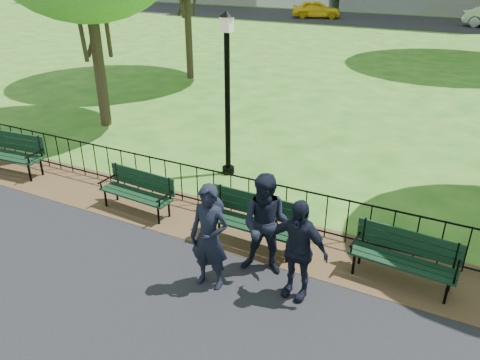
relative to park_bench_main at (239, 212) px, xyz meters
The scene contains 13 objects.
ground 1.36m from the park_bench_main, 71.96° to the right, with size 120.00×120.00×0.00m, color #245817.
dirt_strip 0.80m from the park_bench_main, 43.25° to the left, with size 60.00×1.60×0.01m, color #3D2D19.
far_street 33.86m from the park_bench_main, 89.37° to the left, with size 70.00×9.00×0.01m, color black.
iron_fence 0.94m from the park_bench_main, 66.30° to the left, with size 24.06×0.06×1.00m.
park_bench_main is the anchor object (origin of this frame).
park_bench_left_a 2.39m from the park_bench_main, behind, with size 1.66×0.60×0.93m.
park_bench_left_b 6.36m from the park_bench_main, behind, with size 1.93×0.75×1.07m.
park_bench_right_a 2.89m from the park_bench_main, ahead, with size 1.70×0.63×0.95m.
lamppost 3.35m from the park_bench_main, 122.22° to the left, with size 0.34×0.34×3.77m.
person_left 1.37m from the park_bench_main, 82.93° to the right, with size 0.64×0.42×1.77m, color black.
person_mid 1.06m from the park_bench_main, 36.90° to the right, with size 0.86×0.45×1.77m, color black.
person_right 1.76m from the park_bench_main, 32.78° to the right, with size 0.98×0.40×1.67m, color black.
taxi 34.31m from the park_bench_main, 106.37° to the left, with size 1.61×4.00×1.36m, color yellow.
Camera 1 is at (2.99, -5.40, 4.84)m, focal length 35.00 mm.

